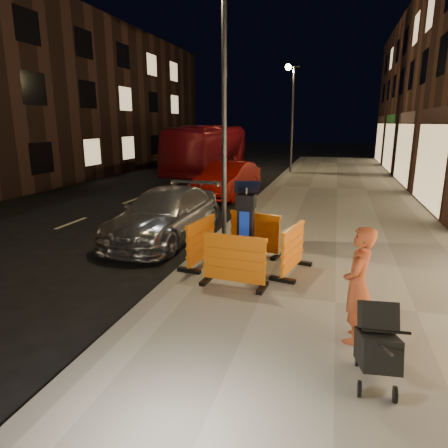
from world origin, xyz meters
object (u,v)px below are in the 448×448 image
(barrier_bldgside, at_px, (293,250))
(bus_doubledecker, at_px, (210,173))
(parking_kiosk, at_px, (246,228))
(man, at_px, (358,285))
(car_silver, at_px, (166,238))
(barrier_front, at_px, (234,261))
(stroller, at_px, (377,346))
(barrier_back, at_px, (255,234))
(barrier_kerbside, at_px, (201,242))
(car_red, at_px, (228,197))

(barrier_bldgside, xyz_separation_m, bus_doubledecker, (-6.86, 16.32, -0.63))
(parking_kiosk, height_order, man, parking_kiosk)
(car_silver, relative_size, man, 2.87)
(barrier_front, distance_m, car_silver, 4.05)
(man, xyz_separation_m, stroller, (0.20, -0.90, -0.35))
(barrier_back, distance_m, bus_doubledecker, 16.48)
(barrier_kerbside, bearing_deg, bus_doubledecker, 25.42)
(barrier_kerbside, bearing_deg, car_red, 19.86)
(barrier_front, xyz_separation_m, car_silver, (-2.65, 3.00, -0.63))
(barrier_bldgside, relative_size, man, 0.77)
(barrier_front, height_order, car_red, barrier_front)
(parking_kiosk, relative_size, barrier_kerbside, 1.40)
(barrier_kerbside, height_order, barrier_bldgside, same)
(barrier_front, distance_m, car_red, 9.87)
(barrier_front, distance_m, barrier_bldgside, 1.34)
(barrier_front, height_order, barrier_bldgside, same)
(bus_doubledecker, relative_size, man, 6.52)
(car_silver, distance_m, bus_doubledecker, 14.64)
(car_silver, distance_m, man, 6.49)
(barrier_back, height_order, barrier_kerbside, same)
(parking_kiosk, xyz_separation_m, man, (2.04, -2.33, -0.06))
(parking_kiosk, distance_m, barrier_bldgside, 1.02)
(bus_doubledecker, bearing_deg, stroller, -68.54)
(barrier_back, relative_size, man, 0.77)
(car_silver, relative_size, car_red, 1.02)
(barrier_bldgside, distance_m, car_red, 9.29)
(barrier_bldgside, bearing_deg, stroller, -145.74)
(barrier_bldgside, height_order, bus_doubledecker, bus_doubledecker)
(man, bearing_deg, barrier_front, -110.15)
(car_silver, relative_size, bus_doubledecker, 0.44)
(car_silver, bearing_deg, barrier_bldgside, -26.76)
(car_silver, bearing_deg, car_red, 92.99)
(barrier_bldgside, distance_m, stroller, 3.48)
(barrier_kerbside, distance_m, barrier_bldgside, 1.90)
(barrier_back, relative_size, bus_doubledecker, 0.12)
(car_red, bearing_deg, bus_doubledecker, 118.75)
(parking_kiosk, xyz_separation_m, barrier_front, (0.00, -0.95, -0.38))
(bus_doubledecker, bearing_deg, barrier_back, -70.13)
(barrier_front, xyz_separation_m, bus_doubledecker, (-5.91, 17.27, -0.63))
(barrier_back, xyz_separation_m, bus_doubledecker, (-5.91, 15.37, -0.63))
(barrier_front, relative_size, man, 0.77)
(barrier_back, relative_size, car_red, 0.27)
(barrier_back, distance_m, car_silver, 2.94)
(stroller, bearing_deg, barrier_front, 128.42)
(parking_kiosk, bearing_deg, car_silver, 152.81)
(barrier_bldgside, relative_size, car_silver, 0.27)
(barrier_kerbside, bearing_deg, man, -119.43)
(barrier_front, height_order, car_silver, barrier_front)
(barrier_back, height_order, man, man)
(car_silver, height_order, bus_doubledecker, bus_doubledecker)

